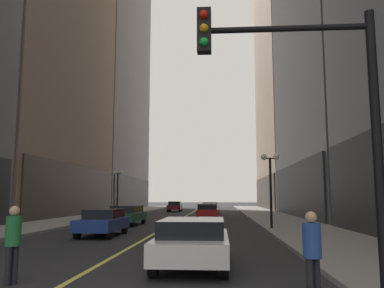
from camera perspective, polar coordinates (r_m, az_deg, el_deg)
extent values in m
plane|color=#262628|center=(39.27, -1.06, -10.37)|extent=(200.00, 200.00, 0.00)
cube|color=gray|center=(40.83, -12.85, -9.97)|extent=(4.50, 78.00, 0.15)
cube|color=gray|center=(39.39, 11.17, -10.11)|extent=(4.50, 78.00, 0.15)
cube|color=#E5D64C|center=(39.27, -1.06, -10.36)|extent=(0.16, 70.00, 0.01)
cube|color=#332A23|center=(41.06, -16.12, -6.46)|extent=(0.50, 22.80, 5.00)
cube|color=gray|center=(74.39, -12.73, 18.12)|extent=(12.36, 26.00, 67.86)
cube|color=#2C2C2E|center=(65.60, -8.41, -6.97)|extent=(0.50, 24.70, 5.00)
cube|color=#212327|center=(39.22, 14.60, -6.48)|extent=(0.50, 22.80, 5.00)
cube|color=#332A23|center=(64.46, 10.47, -6.92)|extent=(0.50, 24.70, 5.00)
cube|color=silver|center=(11.51, 0.19, -14.23)|extent=(1.94, 4.60, 0.55)
cube|color=black|center=(11.24, 0.10, -11.96)|extent=(1.70, 2.58, 0.50)
cylinder|color=black|center=(13.22, -3.07, -14.56)|extent=(0.22, 0.64, 0.64)
cylinder|color=black|center=(13.11, 4.51, -14.60)|extent=(0.22, 0.64, 0.64)
cylinder|color=black|center=(10.07, -5.50, -16.75)|extent=(0.22, 0.64, 0.64)
cylinder|color=black|center=(9.93, 4.58, -16.89)|extent=(0.22, 0.64, 0.64)
cube|color=navy|center=(20.62, -12.64, -11.09)|extent=(1.73, 4.22, 0.55)
cube|color=black|center=(20.80, -12.43, -9.76)|extent=(1.53, 2.36, 0.50)
cylinder|color=black|center=(19.02, -11.76, -12.26)|extent=(0.22, 0.64, 0.64)
cylinder|color=black|center=(19.47, -16.08, -12.01)|extent=(0.22, 0.64, 0.64)
cylinder|color=black|center=(21.87, -9.62, -11.68)|extent=(0.22, 0.64, 0.64)
cylinder|color=black|center=(22.26, -13.43, -11.50)|extent=(0.22, 0.64, 0.64)
cube|color=#196038|center=(28.06, -9.39, -10.18)|extent=(2.04, 4.72, 0.55)
cube|color=black|center=(28.27, -9.25, -9.20)|extent=(1.76, 2.66, 0.50)
cylinder|color=black|center=(26.28, -8.51, -10.99)|extent=(0.23, 0.64, 0.64)
cylinder|color=black|center=(26.74, -12.10, -10.84)|extent=(0.23, 0.64, 0.64)
cylinder|color=black|center=(29.47, -6.96, -10.63)|extent=(0.23, 0.64, 0.64)
cylinder|color=black|center=(29.87, -10.19, -10.53)|extent=(0.23, 0.64, 0.64)
cube|color=#B21919|center=(35.47, 2.17, -9.70)|extent=(2.01, 4.13, 0.55)
cube|color=black|center=(35.25, 2.17, -8.94)|extent=(1.72, 2.33, 0.50)
cylinder|color=black|center=(36.91, 0.89, -10.05)|extent=(0.24, 0.65, 0.64)
cylinder|color=black|center=(36.91, 3.45, -10.04)|extent=(0.24, 0.65, 0.64)
cylinder|color=black|center=(34.07, 0.79, -10.26)|extent=(0.24, 0.65, 0.64)
cylinder|color=black|center=(34.07, 3.57, -10.25)|extent=(0.24, 0.65, 0.64)
cube|color=yellow|center=(45.15, 2.65, -9.24)|extent=(1.94, 4.14, 0.55)
cube|color=black|center=(44.93, 2.63, -8.64)|extent=(1.65, 2.34, 0.50)
cylinder|color=black|center=(46.63, 1.81, -9.52)|extent=(0.25, 0.65, 0.64)
cylinder|color=black|center=(46.54, 3.72, -9.52)|extent=(0.25, 0.65, 0.64)
cylinder|color=black|center=(43.79, 1.51, -9.65)|extent=(0.25, 0.65, 0.64)
cylinder|color=black|center=(43.69, 3.55, -9.65)|extent=(0.25, 0.65, 0.64)
cube|color=maroon|center=(52.46, -2.49, -9.00)|extent=(1.85, 4.17, 0.55)
cube|color=black|center=(52.65, -2.47, -8.48)|extent=(1.59, 2.35, 0.50)
cylinder|color=black|center=(50.97, -1.79, -9.35)|extent=(0.24, 0.65, 0.64)
cylinder|color=black|center=(51.10, -3.47, -9.34)|extent=(0.24, 0.65, 0.64)
cylinder|color=black|center=(53.84, -1.56, -9.26)|extent=(0.24, 0.65, 0.64)
cylinder|color=black|center=(53.96, -3.16, -9.25)|extent=(0.24, 0.65, 0.64)
cylinder|color=black|center=(10.06, -24.83, -15.54)|extent=(0.14, 0.14, 0.84)
cylinder|color=black|center=(10.14, -24.00, -15.51)|extent=(0.14, 0.14, 0.84)
cylinder|color=#1E6633|center=(10.02, -24.18, -11.28)|extent=(0.47, 0.47, 0.66)
sphere|color=tan|center=(9.99, -24.04, -8.73)|extent=(0.23, 0.23, 0.23)
cylinder|color=black|center=(8.12, 17.39, -18.09)|extent=(0.14, 0.14, 0.81)
cylinder|color=black|center=(8.01, 16.54, -18.27)|extent=(0.14, 0.14, 0.81)
cylinder|color=#234799|center=(7.96, 16.76, -13.07)|extent=(0.47, 0.47, 0.64)
sphere|color=tan|center=(7.93, 16.64, -9.99)|extent=(0.22, 0.22, 0.22)
cylinder|color=black|center=(8.12, 25.01, -1.08)|extent=(0.18, 0.18, 5.50)
cylinder|color=black|center=(8.32, 13.27, 15.76)|extent=(3.20, 0.12, 0.12)
cube|color=black|center=(8.22, 1.75, 15.85)|extent=(0.28, 0.24, 0.90)
sphere|color=red|center=(8.21, 1.70, 18.03)|extent=(0.17, 0.17, 0.17)
sphere|color=orange|center=(8.09, 1.71, 16.24)|extent=(0.17, 0.17, 0.17)
sphere|color=green|center=(7.98, 1.72, 14.40)|extent=(0.17, 0.17, 0.17)
cylinder|color=black|center=(39.23, -10.63, -7.17)|extent=(0.14, 0.14, 4.20)
cylinder|color=black|center=(39.30, -10.55, -4.18)|extent=(0.80, 0.06, 0.06)
sphere|color=white|center=(39.39, -11.04, -4.03)|extent=(0.36, 0.36, 0.36)
sphere|color=white|center=(39.22, -10.05, -4.04)|extent=(0.36, 0.36, 0.36)
cylinder|color=black|center=(23.65, 11.21, -7.00)|extent=(0.14, 0.14, 4.20)
cylinder|color=black|center=(23.75, 11.08, -2.05)|extent=(0.80, 0.06, 0.06)
sphere|color=white|center=(23.72, 10.24, -1.82)|extent=(0.36, 0.36, 0.36)
sphere|color=white|center=(23.81, 11.91, -1.80)|extent=(0.36, 0.36, 0.36)
cylinder|color=red|center=(16.70, 16.21, -12.53)|extent=(0.28, 0.28, 0.80)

